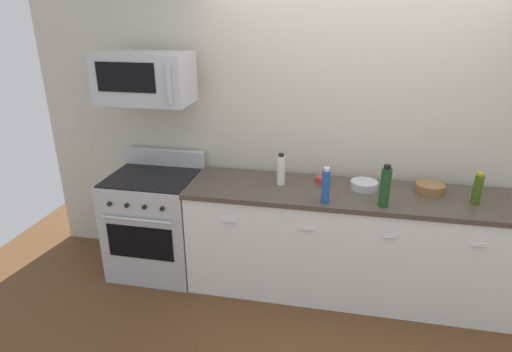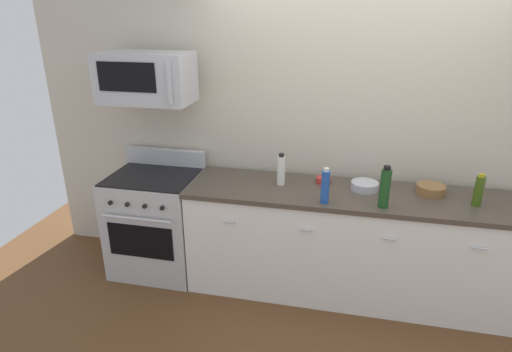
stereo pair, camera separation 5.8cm
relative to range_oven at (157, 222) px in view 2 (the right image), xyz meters
name	(u,v)px [view 2 (the right image)]	position (x,y,z in m)	size (l,w,h in m)	color
ground_plane	(341,290)	(1.68, 0.00, -0.47)	(6.83, 6.83, 0.00)	brown
back_wall	(355,126)	(1.68, 0.41, 0.88)	(5.69, 0.10, 2.70)	beige
counter_unit	(345,244)	(1.68, 0.00, -0.01)	(2.60, 0.66, 0.92)	white
range_oven	(157,222)	(0.00, 0.00, 0.00)	(0.76, 0.69, 1.07)	#B7BABF
microwave	(146,78)	(0.00, 0.04, 1.28)	(0.74, 0.44, 0.40)	#B7BABF
bottle_soda_blue	(325,186)	(1.49, -0.23, 0.58)	(0.06, 0.06, 0.27)	#1E4CA5
bottle_wine_green	(385,188)	(1.91, -0.21, 0.60)	(0.08, 0.08, 0.32)	#19471E
bottle_olive_oil	(479,191)	(2.59, -0.04, 0.57)	(0.07, 0.07, 0.25)	#385114
bottle_vinegar_white	(281,170)	(1.12, 0.05, 0.58)	(0.07, 0.07, 0.27)	silver
bowl_steel_prep	(365,186)	(1.79, 0.08, 0.49)	(0.22, 0.22, 0.06)	#B2B5BA
bowl_wooden_salad	(431,189)	(2.29, 0.11, 0.49)	(0.22, 0.22, 0.07)	brown
bowl_red_small	(323,180)	(1.46, 0.16, 0.48)	(0.12, 0.12, 0.05)	#B72D28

